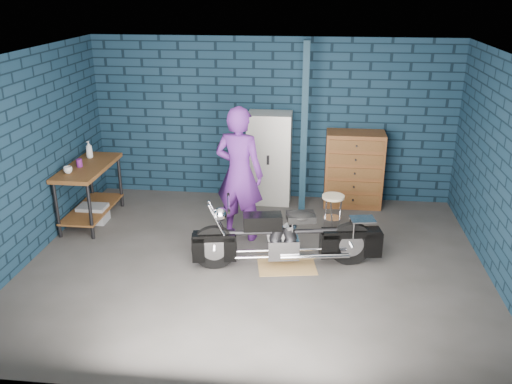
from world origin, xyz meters
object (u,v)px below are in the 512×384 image
at_px(storage_bin, 93,214).
at_px(locker, 269,158).
at_px(motorcycle, 287,234).
at_px(person, 239,174).
at_px(workbench, 91,194).
at_px(tool_chest, 354,169).
at_px(shop_stool, 332,214).

bearing_deg(storage_bin, locker, 23.73).
xyz_separation_m(motorcycle, locker, (-0.44, 2.23, 0.30)).
relative_size(storage_bin, locker, 0.28).
height_order(person, locker, person).
bearing_deg(workbench, tool_chest, 15.51).
bearing_deg(locker, motorcycle, -78.85).
xyz_separation_m(storage_bin, locker, (2.64, 1.16, 0.63)).
bearing_deg(motorcycle, workbench, 150.59).
bearing_deg(tool_chest, workbench, -164.49).
xyz_separation_m(locker, shop_stool, (1.04, -1.14, -0.47)).
relative_size(workbench, tool_chest, 1.12).
bearing_deg(locker, shop_stool, -47.60).
height_order(locker, tool_chest, locker).
bearing_deg(tool_chest, locker, 180.00).
bearing_deg(storage_bin, workbench, 118.84).
bearing_deg(motorcycle, storage_bin, 151.07).
relative_size(workbench, motorcycle, 0.66).
bearing_deg(motorcycle, tool_chest, 56.89).
distance_m(motorcycle, shop_stool, 1.25).
bearing_deg(workbench, storage_bin, -61.16).
distance_m(person, tool_chest, 2.24).
bearing_deg(storage_bin, person, -6.26).
xyz_separation_m(storage_bin, shop_stool, (3.69, 0.02, 0.16)).
height_order(person, tool_chest, person).
height_order(workbench, person, person).
relative_size(motorcycle, tool_chest, 1.69).
relative_size(person, locker, 1.27).
xyz_separation_m(workbench, tool_chest, (4.06, 1.13, 0.17)).
bearing_deg(tool_chest, shop_stool, -107.09).
bearing_deg(workbench, locker, 22.91).
xyz_separation_m(workbench, storage_bin, (0.02, -0.04, -0.32)).
height_order(workbench, tool_chest, tool_chest).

